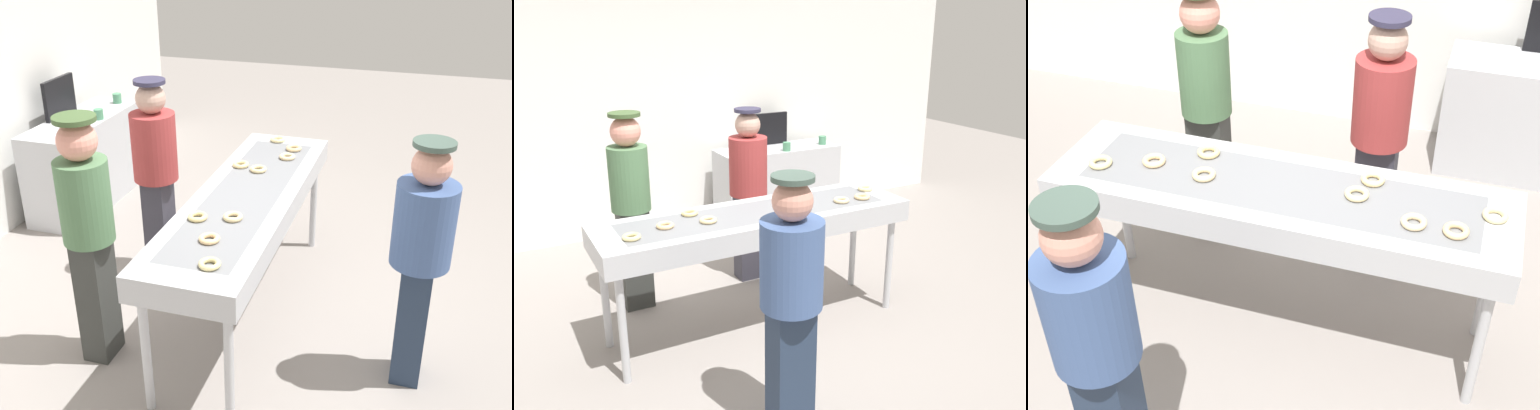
# 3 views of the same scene
# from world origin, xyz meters

# --- Properties ---
(ground_plane) EXTENTS (16.00, 16.00, 0.00)m
(ground_plane) POSITION_xyz_m (0.00, 0.00, 0.00)
(ground_plane) COLOR gray
(fryer_conveyor) EXTENTS (2.43, 0.66, 0.97)m
(fryer_conveyor) POSITION_xyz_m (0.00, 0.00, 0.88)
(fryer_conveyor) COLOR #B7BABF
(fryer_conveyor) RESTS_ON ground
(plain_donut_0) EXTENTS (0.14, 0.14, 0.03)m
(plain_donut_0) POSITION_xyz_m (-0.46, 0.17, 0.98)
(plain_donut_0) COLOR #EDCF83
(plain_donut_0) RESTS_ON fryer_conveyor
(plain_donut_1) EXTENTS (0.16, 0.16, 0.03)m
(plain_donut_1) POSITION_xyz_m (-0.40, -0.04, 0.98)
(plain_donut_1) COLOR beige
(plain_donut_1) RESTS_ON fryer_conveyor
(plain_donut_2) EXTENTS (0.17, 0.17, 0.03)m
(plain_donut_2) POSITION_xyz_m (0.40, 0.03, 0.98)
(plain_donut_2) COLOR beige
(plain_donut_2) RESTS_ON fryer_conveyor
(plain_donut_3) EXTENTS (0.15, 0.15, 0.03)m
(plain_donut_3) POSITION_xyz_m (-0.71, -0.00, 0.98)
(plain_donut_3) COLOR #F5C889
(plain_donut_3) RESTS_ON fryer_conveyor
(plain_donut_4) EXTENTS (0.14, 0.14, 0.03)m
(plain_donut_4) POSITION_xyz_m (0.91, -0.11, 0.98)
(plain_donut_4) COLOR #EBC487
(plain_donut_4) RESTS_ON fryer_conveyor
(plain_donut_5) EXTENTS (0.17, 0.17, 0.03)m
(plain_donut_5) POSITION_xyz_m (0.45, 0.19, 0.98)
(plain_donut_5) COLOR #F1D18B
(plain_donut_5) RESTS_ON fryer_conveyor
(plain_donut_6) EXTENTS (0.13, 0.13, 0.03)m
(plain_donut_6) POSITION_xyz_m (-0.97, -0.10, 0.98)
(plain_donut_6) COLOR #E8D58C
(plain_donut_6) RESTS_ON fryer_conveyor
(plain_donut_7) EXTENTS (0.17, 0.17, 0.03)m
(plain_donut_7) POSITION_xyz_m (0.71, -0.11, 0.98)
(plain_donut_7) COLOR beige
(plain_donut_7) RESTS_ON fryer_conveyor
(plain_donut_8) EXTENTS (0.17, 0.17, 0.03)m
(plain_donut_8) POSITION_xyz_m (1.07, 0.07, 0.98)
(plain_donut_8) COLOR beige
(plain_donut_8) RESTS_ON fryer_conveyor
(worker_baker) EXTENTS (0.32, 0.32, 1.66)m
(worker_baker) POSITION_xyz_m (-0.74, 0.78, 0.94)
(worker_baker) COLOR #30322F
(worker_baker) RESTS_ON ground
(worker_assistant) EXTENTS (0.34, 0.34, 1.60)m
(worker_assistant) POSITION_xyz_m (0.36, 0.85, 0.92)
(worker_assistant) COLOR #302F39
(worker_assistant) RESTS_ON ground
(customer_waiting) EXTENTS (0.35, 0.35, 1.59)m
(customer_waiting) POSITION_xyz_m (-0.38, -1.19, 0.91)
(customer_waiting) COLOR #223048
(customer_waiting) RESTS_ON ground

